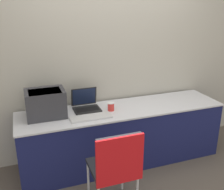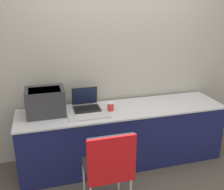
{
  "view_description": "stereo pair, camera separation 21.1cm",
  "coord_description": "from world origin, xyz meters",
  "px_view_note": "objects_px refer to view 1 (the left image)",
  "views": [
    {
      "loc": [
        -1.15,
        -2.49,
        1.99
      ],
      "look_at": [
        -0.13,
        0.35,
        0.93
      ],
      "focal_mm": 42.0,
      "sensor_mm": 36.0,
      "label": 1
    },
    {
      "loc": [
        -0.94,
        -2.55,
        1.99
      ],
      "look_at": [
        -0.13,
        0.35,
        0.93
      ],
      "focal_mm": 42.0,
      "sensor_mm": 36.0,
      "label": 2
    }
  ],
  "objects_px": {
    "coffee_cup": "(111,107)",
    "chair": "(116,164)",
    "external_keyboard": "(91,117)",
    "printer": "(45,102)",
    "laptop_left": "(86,105)"
  },
  "relations": [
    {
      "from": "printer",
      "to": "external_keyboard",
      "type": "bearing_deg",
      "value": -25.54
    },
    {
      "from": "external_keyboard",
      "to": "printer",
      "type": "bearing_deg",
      "value": 154.46
    },
    {
      "from": "coffee_cup",
      "to": "chair",
      "type": "height_order",
      "value": "chair"
    },
    {
      "from": "printer",
      "to": "coffee_cup",
      "type": "distance_m",
      "value": 0.77
    },
    {
      "from": "external_keyboard",
      "to": "coffee_cup",
      "type": "distance_m",
      "value": 0.32
    },
    {
      "from": "external_keyboard",
      "to": "coffee_cup",
      "type": "height_order",
      "value": "coffee_cup"
    },
    {
      "from": "chair",
      "to": "external_keyboard",
      "type": "bearing_deg",
      "value": 93.39
    },
    {
      "from": "coffee_cup",
      "to": "chair",
      "type": "relative_size",
      "value": 0.11
    },
    {
      "from": "printer",
      "to": "laptop_left",
      "type": "distance_m",
      "value": 0.5
    },
    {
      "from": "laptop_left",
      "to": "chair",
      "type": "relative_size",
      "value": 0.35
    },
    {
      "from": "printer",
      "to": "chair",
      "type": "relative_size",
      "value": 0.49
    },
    {
      "from": "laptop_left",
      "to": "external_keyboard",
      "type": "xyz_separation_m",
      "value": [
        -0.02,
        -0.29,
        -0.04
      ]
    },
    {
      "from": "chair",
      "to": "printer",
      "type": "bearing_deg",
      "value": 118.87
    },
    {
      "from": "laptop_left",
      "to": "chair",
      "type": "xyz_separation_m",
      "value": [
        0.03,
        -0.99,
        -0.23
      ]
    },
    {
      "from": "external_keyboard",
      "to": "coffee_cup",
      "type": "xyz_separation_m",
      "value": [
        0.29,
        0.13,
        0.04
      ]
    }
  ]
}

